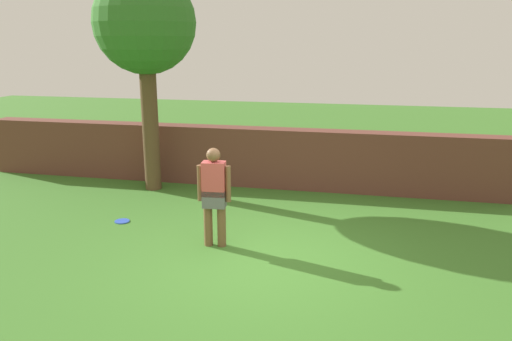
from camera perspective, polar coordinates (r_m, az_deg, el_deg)
ground_plane at (r=7.60m, az=0.66°, el=-10.40°), size 40.00×40.00×0.00m
brick_wall at (r=11.40m, az=-2.59°, el=1.71°), size 12.22×0.50×1.34m
tree at (r=10.96m, az=-12.68°, el=15.89°), size 2.14×2.14×4.67m
person at (r=7.86m, az=-4.84°, el=-2.57°), size 0.54×0.25×1.62m
frisbee_blue at (r=9.48m, az=-15.18°, el=-5.66°), size 0.27×0.27×0.02m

